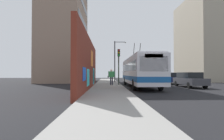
{
  "coord_description": "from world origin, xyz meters",
  "views": [
    {
      "loc": [
        -19.7,
        1.72,
        1.47
      ],
      "look_at": [
        0.25,
        1.13,
        1.86
      ],
      "focal_mm": 28.39,
      "sensor_mm": 36.0,
      "label": 1
    }
  ],
  "objects_px": {
    "parked_car_navy": "(168,78)",
    "traffic_light": "(119,61)",
    "pedestrian_midblock": "(111,76)",
    "city_bus": "(139,71)",
    "parked_car_champagne": "(156,77)",
    "parked_car_silver": "(149,76)",
    "parked_car_dark_gray": "(189,79)",
    "street_lamp": "(116,58)"
  },
  "relations": [
    {
      "from": "parked_car_navy",
      "to": "traffic_light",
      "type": "distance_m",
      "value": 8.87
    },
    {
      "from": "parked_car_navy",
      "to": "pedestrian_midblock",
      "type": "distance_m",
      "value": 9.49
    },
    {
      "from": "city_bus",
      "to": "parked_car_champagne",
      "type": "xyz_separation_m",
      "value": [
        11.93,
        -5.2,
        -0.93
      ]
    },
    {
      "from": "parked_car_champagne",
      "to": "traffic_light",
      "type": "xyz_separation_m",
      "value": [
        -10.6,
        7.35,
        2.1
      ]
    },
    {
      "from": "parked_car_silver",
      "to": "parked_car_navy",
      "type": "bearing_deg",
      "value": -180.0
    },
    {
      "from": "parked_car_navy",
      "to": "parked_car_dark_gray",
      "type": "bearing_deg",
      "value": 180.0
    },
    {
      "from": "parked_car_champagne",
      "to": "pedestrian_midblock",
      "type": "xyz_separation_m",
      "value": [
        -10.86,
        8.2,
        0.38
      ]
    },
    {
      "from": "parked_car_dark_gray",
      "to": "parked_car_navy",
      "type": "relative_size",
      "value": 1.03
    },
    {
      "from": "pedestrian_midblock",
      "to": "street_lamp",
      "type": "xyz_separation_m",
      "value": [
        8.12,
        -0.98,
        2.69
      ]
    },
    {
      "from": "pedestrian_midblock",
      "to": "traffic_light",
      "type": "relative_size",
      "value": 0.43
    },
    {
      "from": "street_lamp",
      "to": "parked_car_navy",
      "type": "bearing_deg",
      "value": -114.95
    },
    {
      "from": "parked_car_navy",
      "to": "parked_car_champagne",
      "type": "height_order",
      "value": "same"
    },
    {
      "from": "parked_car_champagne",
      "to": "street_lamp",
      "type": "bearing_deg",
      "value": 110.76
    },
    {
      "from": "street_lamp",
      "to": "pedestrian_midblock",
      "type": "bearing_deg",
      "value": 173.13
    },
    {
      "from": "parked_car_champagne",
      "to": "street_lamp",
      "type": "height_order",
      "value": "street_lamp"
    },
    {
      "from": "parked_car_navy",
      "to": "traffic_light",
      "type": "relative_size",
      "value": 1.11
    },
    {
      "from": "parked_car_silver",
      "to": "city_bus",
      "type": "bearing_deg",
      "value": 163.67
    },
    {
      "from": "parked_car_navy",
      "to": "parked_car_silver",
      "type": "height_order",
      "value": "same"
    },
    {
      "from": "traffic_light",
      "to": "parked_car_dark_gray",
      "type": "bearing_deg",
      "value": -104.26
    },
    {
      "from": "street_lamp",
      "to": "parked_car_silver",
      "type": "bearing_deg",
      "value": -40.18
    },
    {
      "from": "parked_car_navy",
      "to": "street_lamp",
      "type": "distance_m",
      "value": 8.54
    },
    {
      "from": "parked_car_silver",
      "to": "street_lamp",
      "type": "xyz_separation_m",
      "value": [
        -8.56,
        7.22,
        3.07
      ]
    },
    {
      "from": "parked_car_champagne",
      "to": "traffic_light",
      "type": "relative_size",
      "value": 1.03
    },
    {
      "from": "traffic_light",
      "to": "parked_car_navy",
      "type": "bearing_deg",
      "value": -58.51
    },
    {
      "from": "traffic_light",
      "to": "pedestrian_midblock",
      "type": "bearing_deg",
      "value": 106.89
    },
    {
      "from": "city_bus",
      "to": "parked_car_navy",
      "type": "relative_size",
      "value": 2.57
    },
    {
      "from": "city_bus",
      "to": "parked_car_silver",
      "type": "bearing_deg",
      "value": -16.33
    },
    {
      "from": "parked_car_dark_gray",
      "to": "pedestrian_midblock",
      "type": "bearing_deg",
      "value": 78.9
    },
    {
      "from": "parked_car_dark_gray",
      "to": "street_lamp",
      "type": "relative_size",
      "value": 0.73
    },
    {
      "from": "parked_car_silver",
      "to": "pedestrian_midblock",
      "type": "xyz_separation_m",
      "value": [
        -16.68,
        8.2,
        0.38
      ]
    },
    {
      "from": "traffic_light",
      "to": "parked_car_silver",
      "type": "bearing_deg",
      "value": -24.12
    },
    {
      "from": "parked_car_silver",
      "to": "street_lamp",
      "type": "distance_m",
      "value": 11.61
    },
    {
      "from": "parked_car_navy",
      "to": "street_lamp",
      "type": "relative_size",
      "value": 0.71
    },
    {
      "from": "pedestrian_midblock",
      "to": "parked_car_navy",
      "type": "bearing_deg",
      "value": -59.87
    },
    {
      "from": "city_bus",
      "to": "pedestrian_midblock",
      "type": "relative_size",
      "value": 6.59
    },
    {
      "from": "parked_car_navy",
      "to": "street_lamp",
      "type": "height_order",
      "value": "street_lamp"
    },
    {
      "from": "city_bus",
      "to": "parked_car_navy",
      "type": "distance_m",
      "value": 7.86
    },
    {
      "from": "parked_car_silver",
      "to": "street_lamp",
      "type": "bearing_deg",
      "value": 139.82
    },
    {
      "from": "parked_car_silver",
      "to": "traffic_light",
      "type": "bearing_deg",
      "value": 155.88
    },
    {
      "from": "parked_car_dark_gray",
      "to": "pedestrian_midblock",
      "type": "xyz_separation_m",
      "value": [
        1.61,
        8.2,
        0.38
      ]
    },
    {
      "from": "parked_car_champagne",
      "to": "traffic_light",
      "type": "bearing_deg",
      "value": 145.27
    },
    {
      "from": "parked_car_navy",
      "to": "pedestrian_midblock",
      "type": "xyz_separation_m",
      "value": [
        -4.76,
        8.2,
        0.38
      ]
    }
  ]
}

